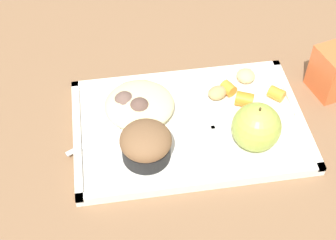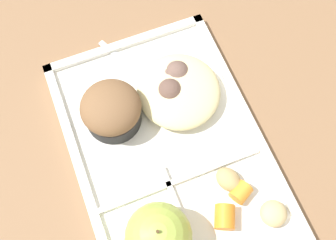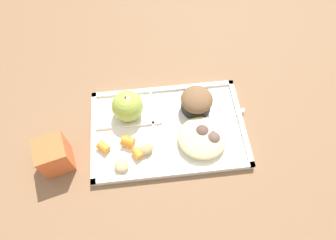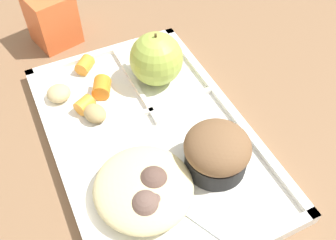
{
  "view_description": "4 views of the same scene",
  "coord_description": "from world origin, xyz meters",
  "px_view_note": "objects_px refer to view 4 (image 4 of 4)",
  "views": [
    {
      "loc": [
        0.12,
        0.53,
        0.64
      ],
      "look_at": [
        0.04,
        0.02,
        0.05
      ],
      "focal_mm": 52.42,
      "sensor_mm": 36.0,
      "label": 1
    },
    {
      "loc": [
        -0.15,
        0.06,
        0.53
      ],
      "look_at": [
        0.04,
        -0.01,
        0.04
      ],
      "focal_mm": 43.01,
      "sensor_mm": 36.0,
      "label": 2
    },
    {
      "loc": [
        -0.04,
        -0.34,
        0.68
      ],
      "look_at": [
        0.0,
        0.01,
        0.04
      ],
      "focal_mm": 31.55,
      "sensor_mm": 36.0,
      "label": 3
    },
    {
      "loc": [
        0.3,
        -0.12,
        0.41
      ],
      "look_at": [
        0.01,
        0.02,
        0.04
      ],
      "focal_mm": 40.71,
      "sensor_mm": 36.0,
      "label": 4
    }
  ],
  "objects_px": {
    "bran_muffin": "(217,151)",
    "green_apple": "(156,59)",
    "lunch_tray": "(150,137)",
    "plastic_fork": "(190,214)",
    "milk_carton": "(52,19)"
  },
  "relations": [
    {
      "from": "bran_muffin",
      "to": "green_apple",
      "type": "bearing_deg",
      "value": 180.0
    },
    {
      "from": "lunch_tray",
      "to": "green_apple",
      "type": "bearing_deg",
      "value": 150.65
    },
    {
      "from": "green_apple",
      "to": "plastic_fork",
      "type": "xyz_separation_m",
      "value": [
        0.22,
        -0.06,
        -0.04
      ]
    },
    {
      "from": "green_apple",
      "to": "bran_muffin",
      "type": "height_order",
      "value": "green_apple"
    },
    {
      "from": "lunch_tray",
      "to": "green_apple",
      "type": "height_order",
      "value": "green_apple"
    },
    {
      "from": "lunch_tray",
      "to": "green_apple",
      "type": "xyz_separation_m",
      "value": [
        -0.1,
        0.05,
        0.04
      ]
    },
    {
      "from": "plastic_fork",
      "to": "lunch_tray",
      "type": "bearing_deg",
      "value": 177.19
    },
    {
      "from": "green_apple",
      "to": "milk_carton",
      "type": "distance_m",
      "value": 0.21
    },
    {
      "from": "green_apple",
      "to": "plastic_fork",
      "type": "distance_m",
      "value": 0.23
    },
    {
      "from": "lunch_tray",
      "to": "bran_muffin",
      "type": "relative_size",
      "value": 4.75
    },
    {
      "from": "lunch_tray",
      "to": "milk_carton",
      "type": "bearing_deg",
      "value": -168.14
    },
    {
      "from": "bran_muffin",
      "to": "plastic_fork",
      "type": "relative_size",
      "value": 0.56
    },
    {
      "from": "milk_carton",
      "to": "bran_muffin",
      "type": "bearing_deg",
      "value": 3.43
    },
    {
      "from": "green_apple",
      "to": "plastic_fork",
      "type": "height_order",
      "value": "green_apple"
    },
    {
      "from": "green_apple",
      "to": "milk_carton",
      "type": "relative_size",
      "value": 0.95
    }
  ]
}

